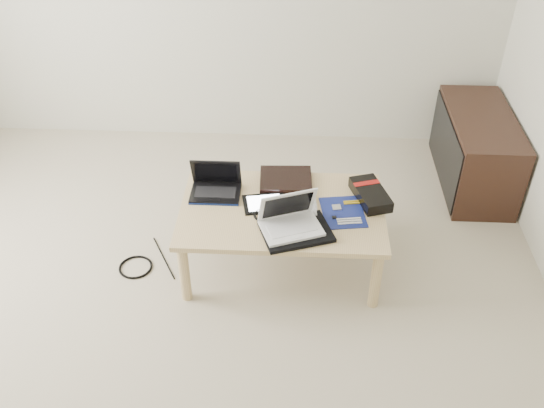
{
  "coord_description": "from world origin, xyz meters",
  "views": [
    {
      "loc": [
        0.6,
        -2.02,
        2.4
      ],
      "look_at": [
        0.47,
        0.56,
        0.43
      ],
      "focal_mm": 40.0,
      "sensor_mm": 36.0,
      "label": 1
    }
  ],
  "objects_px": {
    "coffee_table": "(282,215)",
    "gpu_box": "(370,194)",
    "media_cabinet": "(475,150)",
    "netbook": "(216,186)",
    "white_laptop": "(290,220)"
  },
  "relations": [
    {
      "from": "netbook",
      "to": "white_laptop",
      "type": "distance_m",
      "value": 0.52
    },
    {
      "from": "media_cabinet",
      "to": "netbook",
      "type": "height_order",
      "value": "netbook"
    },
    {
      "from": "coffee_table",
      "to": "white_laptop",
      "type": "xyz_separation_m",
      "value": [
        0.05,
        -0.18,
        0.11
      ]
    },
    {
      "from": "media_cabinet",
      "to": "gpu_box",
      "type": "xyz_separation_m",
      "value": [
        -0.77,
        -0.78,
        0.18
      ]
    },
    {
      "from": "media_cabinet",
      "to": "netbook",
      "type": "distance_m",
      "value": 1.8
    },
    {
      "from": "netbook",
      "to": "media_cabinet",
      "type": "bearing_deg",
      "value": 25.13
    },
    {
      "from": "media_cabinet",
      "to": "white_laptop",
      "type": "relative_size",
      "value": 2.55
    },
    {
      "from": "coffee_table",
      "to": "gpu_box",
      "type": "xyz_separation_m",
      "value": [
        0.48,
        0.11,
        0.08
      ]
    },
    {
      "from": "white_laptop",
      "to": "gpu_box",
      "type": "distance_m",
      "value": 0.52
    },
    {
      "from": "netbook",
      "to": "white_laptop",
      "type": "xyz_separation_m",
      "value": [
        0.42,
        -0.3,
        0.02
      ]
    },
    {
      "from": "white_laptop",
      "to": "coffee_table",
      "type": "bearing_deg",
      "value": 104.74
    },
    {
      "from": "white_laptop",
      "to": "gpu_box",
      "type": "xyz_separation_m",
      "value": [
        0.43,
        0.29,
        -0.03
      ]
    },
    {
      "from": "media_cabinet",
      "to": "gpu_box",
      "type": "height_order",
      "value": "media_cabinet"
    },
    {
      "from": "coffee_table",
      "to": "netbook",
      "type": "bearing_deg",
      "value": 161.19
    },
    {
      "from": "netbook",
      "to": "gpu_box",
      "type": "bearing_deg",
      "value": -1.24
    }
  ]
}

